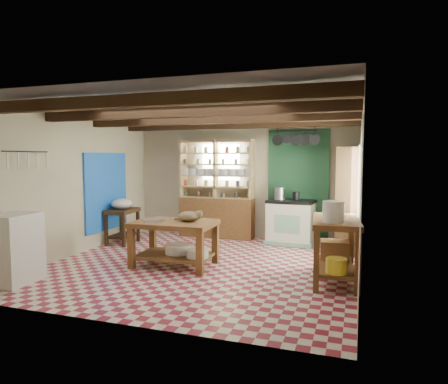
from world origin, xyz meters
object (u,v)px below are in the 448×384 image
(cat, at_px, (189,216))
(right_counter, at_px, (335,250))
(white_cabinet, at_px, (13,248))
(work_table, at_px, (174,244))
(stove, at_px, (291,222))
(prep_table, at_px, (123,226))

(cat, bearing_deg, right_counter, -12.50)
(white_cabinet, distance_m, right_counter, 4.67)
(work_table, height_order, right_counter, right_counter)
(white_cabinet, relative_size, cat, 2.68)
(right_counter, bearing_deg, cat, 173.76)
(work_table, bearing_deg, stove, 54.83)
(stove, xyz_separation_m, cat, (-1.32, -2.27, 0.38))
(white_cabinet, relative_size, right_counter, 0.78)
(right_counter, xyz_separation_m, cat, (-2.34, 0.05, 0.38))
(white_cabinet, bearing_deg, cat, 35.45)
(prep_table, distance_m, cat, 2.40)
(prep_table, bearing_deg, work_table, -38.43)
(prep_table, distance_m, right_counter, 4.55)
(white_cabinet, xyz_separation_m, cat, (2.06, 1.61, 0.33))
(prep_table, xyz_separation_m, cat, (2.04, -1.17, 0.47))
(stove, height_order, prep_table, stove)
(work_table, relative_size, white_cabinet, 1.32)
(work_table, bearing_deg, prep_table, 144.37)
(work_table, height_order, cat, cat)
(prep_table, bearing_deg, cat, -33.89)
(white_cabinet, bearing_deg, work_table, 38.08)
(white_cabinet, bearing_deg, stove, 46.44)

